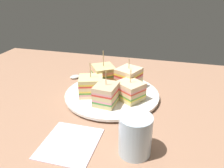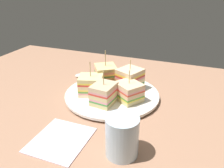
% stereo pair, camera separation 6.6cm
% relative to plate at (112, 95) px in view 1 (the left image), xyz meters
% --- Properties ---
extents(ground_plane, '(1.20, 0.74, 0.02)m').
position_rel_plate_xyz_m(ground_plane, '(0.00, 0.00, -0.02)').
color(ground_plane, '#9E7257').
extents(plate, '(0.28, 0.28, 0.01)m').
position_rel_plate_xyz_m(plate, '(0.00, 0.00, 0.00)').
color(plate, white).
rests_on(plate, ground_plane).
extents(sandwich_wedge_0, '(0.08, 0.08, 0.10)m').
position_rel_plate_xyz_m(sandwich_wedge_0, '(-0.06, -0.03, 0.03)').
color(sandwich_wedge_0, beige).
rests_on(sandwich_wedge_0, plate).
extents(sandwich_wedge_1, '(0.06, 0.07, 0.09)m').
position_rel_plate_xyz_m(sandwich_wedge_1, '(0.00, -0.06, 0.03)').
color(sandwich_wedge_1, '#D0C081').
rests_on(sandwich_wedge_1, plate).
extents(sandwich_wedge_2, '(0.09, 0.09, 0.09)m').
position_rel_plate_xyz_m(sandwich_wedge_2, '(0.06, -0.02, 0.03)').
color(sandwich_wedge_2, '#E4D08A').
rests_on(sandwich_wedge_2, plate).
extents(sandwich_wedge_3, '(0.08, 0.09, 0.09)m').
position_rel_plate_xyz_m(sandwich_wedge_3, '(0.04, 0.05, 0.04)').
color(sandwich_wedge_3, beige).
rests_on(sandwich_wedge_3, plate).
extents(sandwich_wedge_4, '(0.09, 0.09, 0.11)m').
position_rel_plate_xyz_m(sandwich_wedge_4, '(-0.04, 0.05, 0.04)').
color(sandwich_wedge_4, beige).
rests_on(sandwich_wedge_4, plate).
extents(chip_pile, '(0.06, 0.06, 0.03)m').
position_rel_plate_xyz_m(chip_pile, '(0.01, -0.01, 0.02)').
color(chip_pile, '#E8C770').
rests_on(chip_pile, plate).
extents(spoon, '(0.11, 0.12, 0.01)m').
position_rel_plate_xyz_m(spoon, '(-0.15, 0.12, -0.00)').
color(spoon, silver).
rests_on(spoon, ground_plane).
extents(napkin, '(0.12, 0.13, 0.01)m').
position_rel_plate_xyz_m(napkin, '(-0.03, -0.22, -0.01)').
color(napkin, silver).
rests_on(napkin, ground_plane).
extents(drinking_glass, '(0.07, 0.07, 0.09)m').
position_rel_plate_xyz_m(drinking_glass, '(0.10, -0.21, 0.03)').
color(drinking_glass, silver).
rests_on(drinking_glass, ground_plane).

